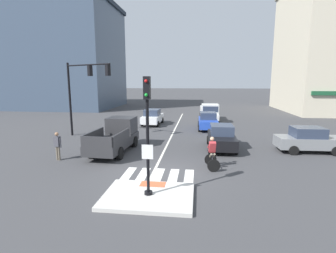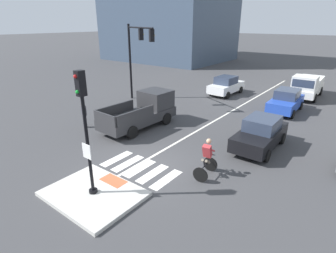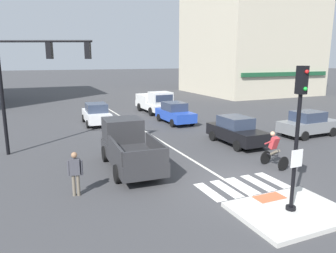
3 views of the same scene
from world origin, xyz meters
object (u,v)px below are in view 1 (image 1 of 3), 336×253
object	(u,v)px
signal_pole	(147,125)
car_black_eastbound_mid	(221,137)
pedestrian_at_curb_left	(57,144)
pickup_truck_charcoal_westbound_near	(116,136)
traffic_light_mast	(82,85)
cyclist	(212,152)
car_blue_eastbound_far	(208,121)
car_grey_cross_right	(309,140)
car_white_westbound_distant	(152,117)
pickup_truck_white_eastbound_distant	(209,113)

from	to	relation	value
signal_pole	car_black_eastbound_mid	size ratio (longest dim) A/B	1.12
pedestrian_at_curb_left	pickup_truck_charcoal_westbound_near	bearing A→B (deg)	42.11
signal_pole	traffic_light_mast	size ratio (longest dim) A/B	0.76
traffic_light_mast	car_black_eastbound_mid	size ratio (longest dim) A/B	1.47
pickup_truck_charcoal_westbound_near	pedestrian_at_curb_left	size ratio (longest dim) A/B	3.11
cyclist	car_blue_eastbound_far	bearing A→B (deg)	89.18
car_grey_cross_right	car_white_westbound_distant	bearing A→B (deg)	142.03
signal_pole	pedestrian_at_curb_left	xyz separation A→B (m)	(-6.19, 4.25, -1.94)
car_white_westbound_distant	car_black_eastbound_mid	xyz separation A→B (m)	(6.41, -9.20, 0.00)
signal_pole	car_blue_eastbound_far	xyz separation A→B (m)	(2.84, 15.18, -2.11)
pickup_truck_white_eastbound_distant	cyclist	world-z (taller)	pickup_truck_white_eastbound_distant
car_black_eastbound_mid	pedestrian_at_curb_left	xyz separation A→B (m)	(-9.69, -3.74, 0.17)
traffic_light_mast	pedestrian_at_curb_left	xyz separation A→B (m)	(1.18, -6.11, -3.24)
car_blue_eastbound_far	pickup_truck_charcoal_westbound_near	world-z (taller)	pickup_truck_charcoal_westbound_near
car_blue_eastbound_far	car_white_westbound_distant	xyz separation A→B (m)	(-5.74, 2.01, 0.00)
car_grey_cross_right	traffic_light_mast	bearing A→B (deg)	171.29
traffic_light_mast	car_white_westbound_distant	xyz separation A→B (m)	(4.47, 6.83, -3.41)
pickup_truck_charcoal_westbound_near	car_black_eastbound_mid	bearing A→B (deg)	10.39
traffic_light_mast	car_blue_eastbound_far	xyz separation A→B (m)	(10.21, 4.82, -3.41)
car_blue_eastbound_far	car_white_westbound_distant	size ratio (longest dim) A/B	0.99
car_blue_eastbound_far	pedestrian_at_curb_left	bearing A→B (deg)	-129.56
pickup_truck_white_eastbound_distant	cyclist	size ratio (longest dim) A/B	3.06
traffic_light_mast	pickup_truck_white_eastbound_distant	xyz separation A→B (m)	(10.53, 9.77, -3.25)
cyclist	traffic_light_mast	bearing A→B (deg)	147.14
car_blue_eastbound_far	signal_pole	bearing A→B (deg)	-100.59
car_grey_cross_right	car_white_westbound_distant	size ratio (longest dim) A/B	1.00
signal_pole	pickup_truck_white_eastbound_distant	bearing A→B (deg)	81.09
signal_pole	pickup_truck_charcoal_westbound_near	bearing A→B (deg)	117.27
car_grey_cross_right	cyclist	bearing A→B (deg)	-148.22
car_white_westbound_distant	cyclist	size ratio (longest dim) A/B	2.48
cyclist	pedestrian_at_curb_left	distance (m)	8.87
signal_pole	car_white_westbound_distant	size ratio (longest dim) A/B	1.11
car_blue_eastbound_far	pickup_truck_charcoal_westbound_near	xyz separation A→B (m)	(-6.30, -8.46, 0.17)
cyclist	car_black_eastbound_mid	bearing A→B (deg)	78.62
pickup_truck_charcoal_westbound_near	pedestrian_at_curb_left	xyz separation A→B (m)	(-2.73, -2.47, 0.00)
pickup_truck_charcoal_westbound_near	pedestrian_at_curb_left	distance (m)	3.68
car_white_westbound_distant	pedestrian_at_curb_left	xyz separation A→B (m)	(-3.29, -12.94, 0.17)
traffic_light_mast	signal_pole	bearing A→B (deg)	-54.56
car_grey_cross_right	car_black_eastbound_mid	bearing A→B (deg)	178.39
pickup_truck_charcoal_westbound_near	pickup_truck_white_eastbound_distant	size ratio (longest dim) A/B	1.01
car_grey_cross_right	pickup_truck_charcoal_westbound_near	world-z (taller)	pickup_truck_charcoal_westbound_near
signal_pole	pickup_truck_charcoal_westbound_near	size ratio (longest dim) A/B	0.89
signal_pole	traffic_light_mast	distance (m)	12.78
signal_pole	car_white_westbound_distant	bearing A→B (deg)	99.58
signal_pole	pickup_truck_charcoal_westbound_near	xyz separation A→B (m)	(-3.46, 6.71, -1.94)
car_blue_eastbound_far	car_white_westbound_distant	bearing A→B (deg)	160.69
pickup_truck_charcoal_westbound_near	signal_pole	bearing A→B (deg)	-62.73
signal_pole	pickup_truck_white_eastbound_distant	world-z (taller)	signal_pole
car_white_westbound_distant	pickup_truck_charcoal_westbound_near	xyz separation A→B (m)	(-0.56, -10.47, 0.17)
pickup_truck_white_eastbound_distant	traffic_light_mast	bearing A→B (deg)	-137.12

